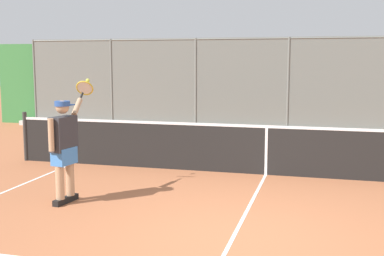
{
  "coord_description": "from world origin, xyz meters",
  "views": [
    {
      "loc": [
        -1.04,
        5.76,
        2.21
      ],
      "look_at": [
        1.11,
        -2.25,
        1.05
      ],
      "focal_mm": 46.29,
      "sensor_mm": 36.0,
      "label": 1
    }
  ],
  "objects": [
    {
      "name": "tennis_net",
      "position": [
        0.0,
        -3.59,
        0.49
      ],
      "size": [
        10.57,
        0.09,
        1.07
      ],
      "color": "#2D2D2D",
      "rests_on": "ground"
    },
    {
      "name": "tennis_player",
      "position": [
        2.78,
        -0.93,
        0.92
      ],
      "size": [
        0.35,
        1.37,
        1.88
      ],
      "rotation": [
        0.0,
        0.0,
        -1.72
      ],
      "color": "black",
      "rests_on": "ground"
    },
    {
      "name": "ground_plane",
      "position": [
        0.0,
        0.0,
        0.0
      ],
      "size": [
        60.0,
        60.0,
        0.0
      ],
      "primitive_type": "plane",
      "color": "#A8603D"
    },
    {
      "name": "fence_backdrop",
      "position": [
        0.0,
        -9.57,
        1.35
      ],
      "size": [
        19.75,
        1.37,
        2.84
      ],
      "color": "slate",
      "rests_on": "ground"
    }
  ]
}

